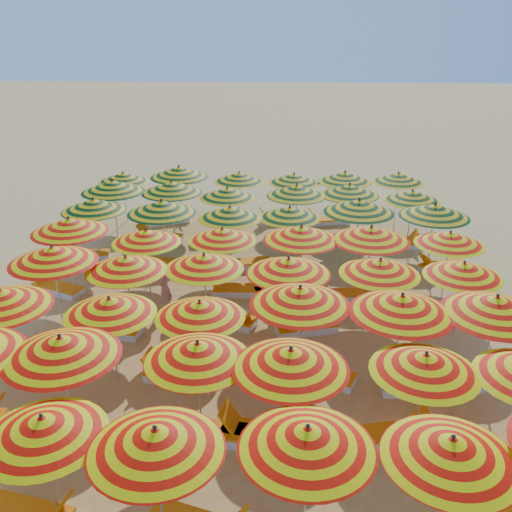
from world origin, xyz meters
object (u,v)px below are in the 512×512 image
Objects in this scene: umbrella_21 at (288,266)px; umbrella_28 at (371,234)px; lounger_16 at (280,290)px; lounger_22 at (159,237)px; umbrella_1 at (43,427)px; umbrella_35 at (435,211)px; umbrella_46 at (345,177)px; lounger_25 at (170,220)px; lounger_6 at (389,435)px; umbrella_30 at (93,205)px; umbrella_37 at (172,187)px; lounger_5 at (260,433)px; umbrella_41 at (412,196)px; umbrella_7 at (61,347)px; lounger_27 at (328,221)px; umbrella_2 at (156,440)px; umbrella_45 at (294,178)px; umbrella_34 at (359,206)px; lounger_12 at (228,319)px; umbrella_29 at (450,238)px; umbrella_44 at (239,177)px; umbrella_38 at (227,193)px; umbrella_3 at (307,439)px; lounger_21 at (442,266)px; umbrella_9 at (291,359)px; umbrella_42 at (123,177)px; lounger_9 at (420,387)px; lounger_23 at (215,239)px; umbrella_33 at (290,212)px; umbrella_31 at (162,207)px; lounger_13 at (305,327)px; lounger_15 at (239,290)px; umbrella_8 at (198,352)px; umbrella_13 at (110,306)px; umbrella_40 at (349,190)px; umbrella_10 at (425,363)px; lounger_10 at (460,384)px; umbrella_14 at (200,310)px; lounger_17 at (347,295)px; beachgoer_b at (277,288)px; umbrella_43 at (179,172)px; umbrella_16 at (402,304)px; umbrella_26 at (222,235)px; umbrella_39 at (297,190)px; beachgoer_a at (165,288)px; umbrella_15 at (300,296)px; umbrella_32 at (230,213)px; umbrella_18 at (53,255)px; umbrella_24 at (69,225)px; lounger_14 at (57,288)px; umbrella_12 at (1,299)px; lounger_26 at (279,219)px; lounger_11 at (112,329)px; umbrella_20 at (204,262)px; umbrella_22 at (380,267)px.

umbrella_21 is 3.36m from umbrella_28.
lounger_16 is 1.01× the size of lounger_22.
umbrella_1 is 0.82× the size of umbrella_35.
umbrella_46 is 7.53m from lounger_25.
umbrella_30 is at bearing 123.19° from lounger_6.
umbrella_1 is 0.80× the size of umbrella_37.
umbrella_41 is at bearing -103.90° from lounger_5.
umbrella_7 is 1.48× the size of lounger_27.
umbrella_2 is 16.00m from umbrella_45.
umbrella_21 is 5.33m from umbrella_34.
umbrella_35 is at bearing 52.83° from lounger_12.
umbrella_29 reaches higher than umbrella_44.
umbrella_3 is at bearing -79.59° from umbrella_38.
umbrella_9 is at bearing 34.16° from lounger_21.
lounger_9 is at bearing -49.28° from umbrella_42.
umbrella_42 is at bearing 133.42° from lounger_23.
umbrella_33 reaches higher than lounger_6.
umbrella_31 reaches higher than lounger_13.
umbrella_37 is 5.70m from lounger_15.
umbrella_2 is 2.59m from umbrella_8.
lounger_15 is (2.63, 4.66, -1.86)m from umbrella_13.
umbrella_33 is 3.27m from umbrella_40.
lounger_10 is at bearing 52.75° from umbrella_10.
umbrella_14 is 1.03× the size of umbrella_45.
lounger_15 is at bearing -70.68° from lounger_5.
umbrella_33 is 3.58m from lounger_17.
umbrella_21 is 6.18m from umbrella_31.
lounger_10 and lounger_27 have the same top height.
umbrella_29 is 5.44m from beachgoer_b.
lounger_10 is at bearing -69.99° from lounger_23.
umbrella_43 reaches higher than umbrella_33.
umbrella_16 is at bearing 157.34° from lounger_10.
umbrella_7 is 1.54× the size of lounger_9.
umbrella_46 is (4.39, 6.44, 0.11)m from umbrella_26.
umbrella_39 is at bearing 60.96° from umbrella_26.
beachgoer_a reaches higher than lounger_5.
umbrella_42 is at bearing 158.83° from umbrella_35.
lounger_17 is 9.51m from lounger_25.
umbrella_15 is 1.21× the size of umbrella_32.
umbrella_18 reaches higher than umbrella_37.
umbrella_24 is (-9.26, 4.79, -0.02)m from umbrella_16.
umbrella_33 is at bearing -133.86° from umbrella_40.
lounger_14 is 1.00× the size of lounger_21.
umbrella_12 is 6.92m from umbrella_15.
lounger_11 is at bearing 47.80° from lounger_26.
umbrella_20 is 3.53m from lounger_16.
lounger_11 is at bearing 160.98° from umbrella_15.
umbrella_30 reaches higher than umbrella_10.
umbrella_15 is 1.01× the size of umbrella_22.
umbrella_12 is at bearing -121.49° from umbrella_45.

